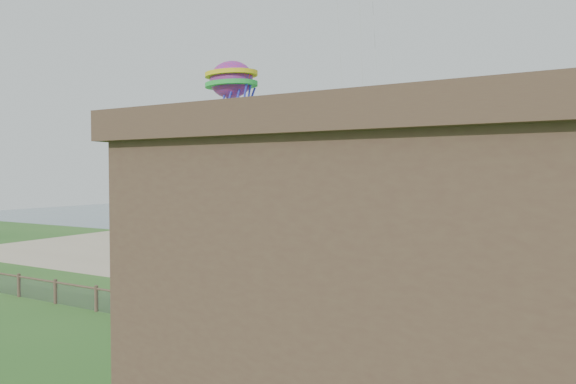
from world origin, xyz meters
name	(u,v)px	position (x,y,z in m)	size (l,w,h in m)	color
sand_beach	(386,273)	(0.00, 22.00, 0.00)	(72.00, 20.00, 0.02)	tan
ocean	(485,221)	(0.00, 66.00, 0.00)	(160.00, 68.00, 0.02)	slate
chainlink_fence	(255,328)	(0.00, 6.00, 0.55)	(36.20, 0.20, 1.25)	brown
picnic_table	(322,356)	(3.38, 5.00, 0.34)	(1.60, 1.21, 0.68)	brown
octopus_kite	(231,111)	(-4.24, 10.43, 9.76)	(2.91, 2.06, 6.00)	#FF2928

